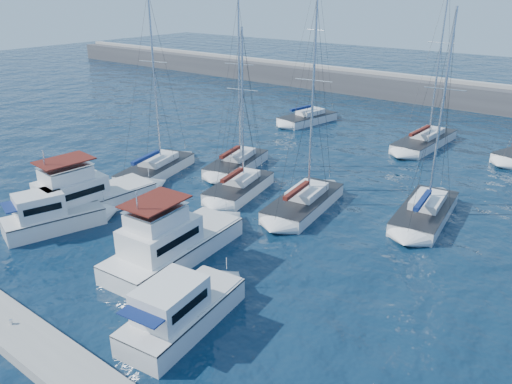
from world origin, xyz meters
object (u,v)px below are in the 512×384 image
Objects in this scene: motor_yacht_port_outer at (50,217)px; sailboat_mid_b at (237,163)px; motor_yacht_stbd_outer at (180,312)px; sailboat_mid_e at (425,212)px; sailboat_back_a at (308,118)px; motor_yacht_port_inner at (82,198)px; sailboat_mid_c at (240,187)px; sailboat_mid_a at (156,168)px; motor_yacht_stbd_inner at (170,244)px; sailboat_back_b at (425,141)px; sailboat_mid_d at (304,202)px.

motor_yacht_port_outer is 17.30m from sailboat_mid_b.
sailboat_mid_e is (4.86, 19.38, -0.42)m from motor_yacht_stbd_outer.
sailboat_back_a reaches higher than sailboat_mid_b.
sailboat_mid_c is (6.76, 9.77, -0.61)m from motor_yacht_port_inner.
motor_yacht_port_outer and motor_yacht_stbd_outer have the same top height.
motor_yacht_port_inner is at bearing 154.35° from motor_yacht_stbd_outer.
motor_yacht_port_inner reaches higher than motor_yacht_stbd_outer.
sailboat_mid_a is (-2.59, 11.75, -0.41)m from motor_yacht_port_outer.
motor_yacht_port_outer is at bearing 164.87° from motor_yacht_stbd_outer.
motor_yacht_stbd_inner is 32.51m from sailboat_back_b.
sailboat_back_a is at bearing 74.18° from sailboat_mid_a.
sailboat_mid_a is 14.40m from sailboat_mid_d.
sailboat_mid_c is 0.76× the size of sailboat_back_a.
motor_yacht_port_outer is 14.73m from motor_yacht_stbd_outer.
sailboat_mid_a is at bearing -143.90° from sailboat_mid_b.
sailboat_mid_d is 20.99m from sailboat_back_b.
sailboat_back_b is (-1.56, 36.50, -0.42)m from motor_yacht_stbd_outer.
motor_yacht_port_inner is 0.65× the size of sailboat_mid_a.
sailboat_mid_b reaches higher than sailboat_mid_c.
motor_yacht_port_inner is 11.90m from sailboat_mid_c.
motor_yacht_stbd_outer is 0.47× the size of sailboat_mid_a.
sailboat_back_a is at bearing 96.79° from motor_yacht_port_inner.
sailboat_mid_a is 1.04× the size of sailboat_mid_b.
sailboat_mid_b is 5.80m from sailboat_mid_c.
sailboat_back_a is at bearing 109.74° from motor_yacht_port_outer.
sailboat_mid_e is at bearing 40.49° from motor_yacht_port_inner.
motor_yacht_stbd_outer is 17.18m from sailboat_mid_c.
sailboat_mid_c is at bearing 112.72° from motor_yacht_stbd_outer.
motor_yacht_port_outer is 0.45× the size of sailboat_mid_a.
sailboat_mid_e is (7.76, 3.82, -0.00)m from sailboat_mid_d.
sailboat_mid_e is at bearing -12.09° from sailboat_mid_b.
sailboat_mid_c is at bearing 103.29° from motor_yacht_stbd_inner.
sailboat_mid_a is 0.90× the size of sailboat_back_a.
sailboat_back_a is at bearing 114.43° from sailboat_mid_d.
sailboat_back_b is (14.63, -0.56, -0.04)m from sailboat_back_a.
motor_yacht_port_outer is 12.04m from sailboat_mid_a.
sailboat_mid_e is (13.43, 4.50, 0.00)m from sailboat_mid_c.
motor_yacht_port_outer is at bearing -108.06° from sailboat_back_b.
sailboat_back_a is (0.99, 23.28, 0.03)m from sailboat_mid_a.
motor_yacht_port_outer is at bearing -171.50° from motor_yacht_stbd_inner.
sailboat_mid_d reaches higher than motor_yacht_port_inner.
sailboat_mid_b is 17.31m from sailboat_mid_e.
motor_yacht_port_outer is at bearing -138.17° from sailboat_mid_d.
motor_yacht_port_outer is 0.47× the size of sailboat_mid_e.
sailboat_mid_d is at bearing -33.54° from sailboat_mid_b.
motor_yacht_stbd_inner is at bearing 133.60° from motor_yacht_stbd_outer.
sailboat_mid_b is at bearing 111.52° from motor_yacht_stbd_inner.
motor_yacht_port_inner is 8.89m from sailboat_mid_a.
sailboat_mid_a is (-17.18, 13.79, -0.41)m from motor_yacht_stbd_outer.
sailboat_mid_c is (-3.41, 10.68, -0.61)m from motor_yacht_stbd_inner.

